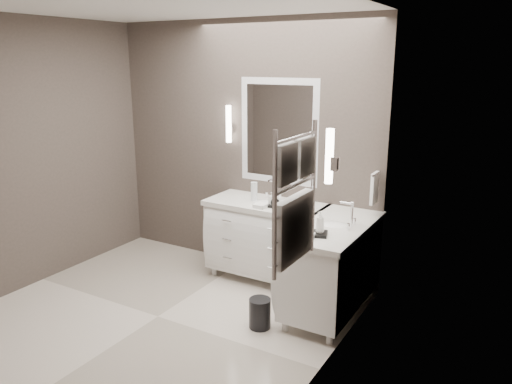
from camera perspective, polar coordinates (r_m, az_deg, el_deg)
The scene contains 20 objects.
floor at distance 4.79m, azimuth -11.15°, elevation -13.84°, with size 3.20×3.00×0.01m, color beige.
ceiling at distance 4.24m, azimuth -13.09°, elevation 20.35°, with size 3.20×3.00×0.01m, color white.
wall_back at distance 5.50m, azimuth -1.51°, elevation 5.20°, with size 3.20×0.01×2.70m, color #453C37.
wall_left at distance 5.51m, azimuth -24.61°, elevation 3.86°, with size 0.01×3.00×2.70m, color #453C37.
wall_right at distance 3.47m, azimuth 8.09°, elevation -0.71°, with size 0.01×3.00×2.70m, color #453C37.
vanity_back at distance 5.27m, azimuth 1.14°, elevation -4.99°, with size 1.24×0.59×0.97m.
vanity_right at distance 4.65m, azimuth 8.73°, elevation -7.95°, with size 0.59×1.24×0.97m.
mirror_back at distance 5.23m, azimuth 2.61°, elevation 6.91°, with size 0.90×0.02×1.10m.
mirror_right at distance 4.17m, azimuth 12.16°, elevation 4.54°, with size 0.02×0.90×1.10m.
sconce_back at distance 5.47m, azimuth -3.14°, elevation 7.69°, with size 0.06×0.06×0.40m.
sconce_right at distance 3.65m, azimuth 8.38°, elevation 3.94°, with size 0.06×0.06×0.40m.
towel_bar_corner at distance 4.80m, azimuth 13.39°, elevation 0.50°, with size 0.03×0.22×0.30m.
towel_ladder at distance 3.13m, azimuth 4.42°, elevation -1.54°, with size 0.06×0.58×0.90m.
waste_bin at distance 4.48m, azimuth 0.44°, elevation -13.69°, with size 0.19×0.19×0.27m, color black.
amenity_tray_back at distance 4.99m, azimuth 2.04°, elevation -1.60°, with size 0.14×0.11×0.02m, color black.
amenity_tray_right at distance 4.23m, azimuth 7.30°, elevation -4.77°, with size 0.12×0.16×0.02m, color black.
water_bottle at distance 5.18m, azimuth -0.22°, elevation 0.06°, with size 0.07×0.07×0.20m, color silver.
soap_bottle_a at distance 5.00m, azimuth 1.86°, elevation -0.70°, with size 0.06×0.06×0.12m, color white.
soap_bottle_b at distance 4.93m, azimuth 2.20°, elevation -0.98°, with size 0.09×0.09×0.11m, color black.
soap_bottle_c at distance 4.19m, azimuth 7.35°, elevation -3.42°, with size 0.07×0.07×0.18m, color white.
Camera 1 is at (2.84, -3.11, 2.27)m, focal length 35.00 mm.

